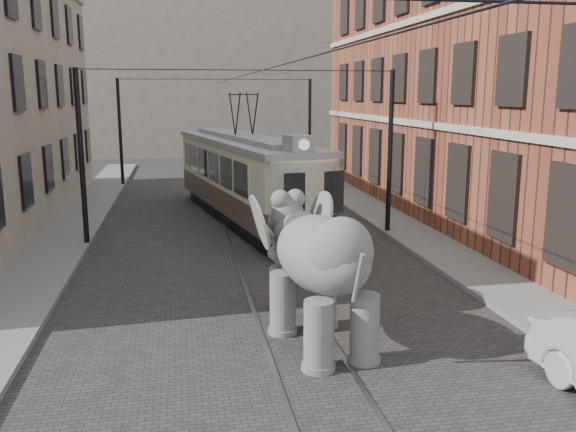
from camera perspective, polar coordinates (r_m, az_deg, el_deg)
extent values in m
plane|color=#3A3835|center=(16.15, -1.25, -7.22)|extent=(120.00, 120.00, 0.00)
cube|color=slate|center=(18.00, 18.08, -5.57)|extent=(2.00, 60.00, 0.15)
cube|color=slate|center=(16.49, -24.39, -7.60)|extent=(2.00, 60.00, 0.15)
cube|color=brown|center=(27.57, 19.33, 12.55)|extent=(8.00, 26.00, 12.00)
cube|color=gray|center=(55.20, -7.86, 13.25)|extent=(28.00, 10.00, 14.00)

